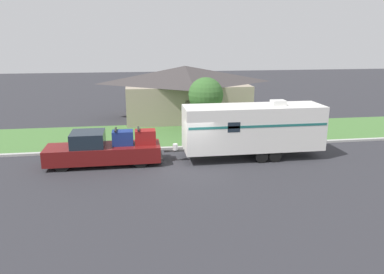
% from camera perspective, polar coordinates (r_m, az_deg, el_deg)
% --- Properties ---
extents(ground_plane, '(120.00, 120.00, 0.00)m').
position_cam_1_polar(ground_plane, '(20.58, -0.10, -4.74)').
color(ground_plane, '#2D2D33').
extents(curb_strip, '(80.00, 0.30, 0.14)m').
position_cam_1_polar(curb_strip, '(24.09, -1.43, -1.61)').
color(curb_strip, '#ADADA8').
rests_on(curb_strip, ground_plane).
extents(lawn_strip, '(80.00, 7.00, 0.03)m').
position_cam_1_polar(lawn_strip, '(27.60, -2.39, 0.41)').
color(lawn_strip, '#477538').
rests_on(lawn_strip, ground_plane).
extents(house_across_street, '(11.14, 8.01, 4.54)m').
position_cam_1_polar(house_across_street, '(33.45, -1.03, 7.06)').
color(house_across_street, gray).
rests_on(house_across_street, ground_plane).
extents(pickup_truck, '(6.40, 1.96, 2.03)m').
position_cam_1_polar(pickup_truck, '(21.45, -13.25, -1.85)').
color(pickup_truck, black).
rests_on(pickup_truck, ground_plane).
extents(travel_trailer, '(9.30, 2.33, 3.41)m').
position_cam_1_polar(travel_trailer, '(22.17, 9.29, 1.46)').
color(travel_trailer, black).
rests_on(travel_trailer, ground_plane).
extents(mailbox, '(0.48, 0.20, 1.36)m').
position_cam_1_polar(mailbox, '(25.11, 6.83, 1.26)').
color(mailbox, brown).
rests_on(mailbox, ground_plane).
extents(tree_in_yard, '(2.52, 2.52, 4.21)m').
position_cam_1_polar(tree_in_yard, '(26.98, 2.12, 6.41)').
color(tree_in_yard, brown).
rests_on(tree_in_yard, ground_plane).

